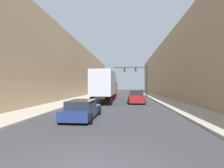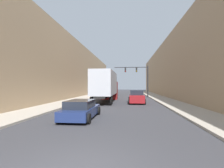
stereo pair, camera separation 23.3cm
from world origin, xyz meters
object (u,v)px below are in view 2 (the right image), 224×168
semi_truck (106,86)px  suv_car (136,97)px  traffic_signal_gantry (140,75)px  sedan_car (81,110)px

semi_truck → suv_car: semi_truck is taller
semi_truck → traffic_signal_gantry: 11.98m
semi_truck → traffic_signal_gantry: (5.41, 10.48, 2.07)m
sedan_car → traffic_signal_gantry: size_ratio=0.69×
suv_car → semi_truck: bearing=157.1°
semi_truck → traffic_signal_gantry: bearing=62.7°
suv_car → traffic_signal_gantry: 12.84m
semi_truck → sedan_car: semi_truck is taller
traffic_signal_gantry → suv_car: bearing=-95.3°
sedan_car → traffic_signal_gantry: bearing=77.0°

